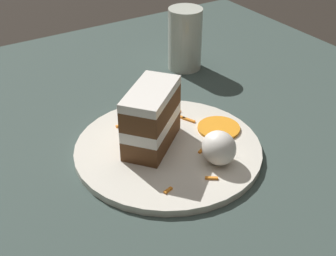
{
  "coord_description": "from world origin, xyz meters",
  "views": [
    {
      "loc": [
        0.5,
        -0.26,
        0.44
      ],
      "look_at": [
        0.03,
        0.03,
        0.08
      ],
      "focal_mm": 50.0,
      "sensor_mm": 36.0,
      "label": 1
    }
  ],
  "objects_px": {
    "orange_garnish": "(219,128)",
    "drinking_glass": "(185,43)",
    "cream_dollop": "(219,148)",
    "plate": "(168,149)",
    "cake_slice": "(151,118)"
  },
  "relations": [
    {
      "from": "cake_slice",
      "to": "drinking_glass",
      "type": "bearing_deg",
      "value": -82.95
    },
    {
      "from": "plate",
      "to": "cake_slice",
      "type": "distance_m",
      "value": 0.06
    },
    {
      "from": "plate",
      "to": "cake_slice",
      "type": "bearing_deg",
      "value": -136.92
    },
    {
      "from": "cake_slice",
      "to": "cream_dollop",
      "type": "distance_m",
      "value": 0.1
    },
    {
      "from": "orange_garnish",
      "to": "drinking_glass",
      "type": "relative_size",
      "value": 0.55
    },
    {
      "from": "drinking_glass",
      "to": "cream_dollop",
      "type": "bearing_deg",
      "value": -25.85
    },
    {
      "from": "plate",
      "to": "drinking_glass",
      "type": "bearing_deg",
      "value": 141.17
    },
    {
      "from": "cake_slice",
      "to": "cream_dollop",
      "type": "xyz_separation_m",
      "value": [
        0.09,
        0.06,
        -0.02
      ]
    },
    {
      "from": "cake_slice",
      "to": "orange_garnish",
      "type": "height_order",
      "value": "cake_slice"
    },
    {
      "from": "plate",
      "to": "cream_dollop",
      "type": "relative_size",
      "value": 5.36
    },
    {
      "from": "drinking_glass",
      "to": "orange_garnish",
      "type": "bearing_deg",
      "value": -21.65
    },
    {
      "from": "cake_slice",
      "to": "orange_garnish",
      "type": "bearing_deg",
      "value": -140.52
    },
    {
      "from": "plate",
      "to": "cream_dollop",
      "type": "distance_m",
      "value": 0.08
    },
    {
      "from": "orange_garnish",
      "to": "drinking_glass",
      "type": "xyz_separation_m",
      "value": [
        -0.23,
        0.09,
        0.04
      ]
    },
    {
      "from": "plate",
      "to": "cream_dollop",
      "type": "bearing_deg",
      "value": 29.5
    }
  ]
}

